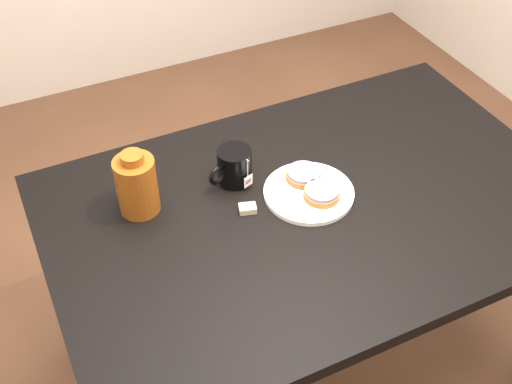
% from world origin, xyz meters
% --- Properties ---
extents(ground_plane, '(4.00, 4.00, 0.00)m').
position_xyz_m(ground_plane, '(0.00, 0.00, 0.00)').
color(ground_plane, brown).
extents(table, '(1.40, 0.90, 0.75)m').
position_xyz_m(table, '(0.00, 0.00, 0.67)').
color(table, black).
rests_on(table, ground_plane).
extents(plate, '(0.24, 0.24, 0.02)m').
position_xyz_m(plate, '(0.00, 0.03, 0.76)').
color(plate, white).
rests_on(plate, table).
extents(bagel_back, '(0.12, 0.12, 0.03)m').
position_xyz_m(bagel_back, '(0.02, 0.08, 0.78)').
color(bagel_back, brown).
rests_on(bagel_back, plate).
extents(bagel_front, '(0.12, 0.12, 0.03)m').
position_xyz_m(bagel_front, '(0.02, -0.00, 0.78)').
color(bagel_front, brown).
rests_on(bagel_front, plate).
extents(mug, '(0.15, 0.12, 0.10)m').
position_xyz_m(mug, '(-0.15, 0.17, 0.80)').
color(mug, black).
rests_on(mug, table).
extents(teabag_pouch, '(0.05, 0.04, 0.02)m').
position_xyz_m(teabag_pouch, '(-0.17, 0.04, 0.76)').
color(teabag_pouch, '#C6B793').
rests_on(teabag_pouch, table).
extents(bagel_package, '(0.11, 0.11, 0.18)m').
position_xyz_m(bagel_package, '(-0.42, 0.18, 0.83)').
color(bagel_package, '#602B0C').
rests_on(bagel_package, table).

